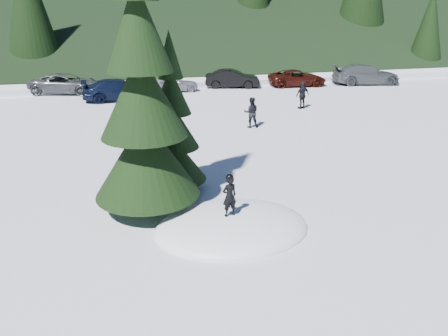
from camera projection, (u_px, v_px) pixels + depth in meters
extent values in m
plane|color=white|center=(232.00, 228.00, 12.59)|extent=(200.00, 200.00, 0.00)
ellipsoid|color=white|center=(232.00, 228.00, 12.59)|extent=(4.48, 3.52, 0.96)
cylinder|color=black|center=(148.00, 189.00, 13.47)|extent=(0.38, 0.38, 1.40)
cone|color=black|center=(146.00, 156.00, 13.09)|extent=(3.20, 3.20, 2.46)
cone|color=black|center=(142.00, 94.00, 12.43)|extent=(2.54, 2.54, 2.46)
cone|color=black|center=(138.00, 26.00, 11.77)|extent=(1.88, 1.88, 2.46)
cylinder|color=black|center=(175.00, 176.00, 15.04)|extent=(0.26, 0.26, 1.00)
cone|color=black|center=(174.00, 158.00, 14.81)|extent=(2.20, 2.20, 1.52)
cone|color=black|center=(172.00, 125.00, 14.40)|extent=(1.75, 1.75, 1.52)
cone|color=black|center=(171.00, 91.00, 13.99)|extent=(1.29, 1.29, 1.52)
cone|color=black|center=(169.00, 54.00, 13.59)|extent=(0.84, 0.84, 1.52)
imported|color=black|center=(229.00, 196.00, 12.09)|extent=(0.48, 0.37, 1.18)
imported|color=black|center=(251.00, 112.00, 22.57)|extent=(0.88, 0.75, 1.58)
imported|color=black|center=(302.00, 95.00, 26.61)|extent=(1.06, 0.69, 1.67)
imported|color=#47494E|center=(66.00, 84.00, 31.21)|extent=(5.48, 3.65, 1.40)
imported|color=black|center=(120.00, 90.00, 28.98)|extent=(4.90, 2.16, 1.40)
imported|color=gray|center=(173.00, 83.00, 31.73)|extent=(3.80, 1.94, 1.24)
imported|color=black|center=(232.00, 79.00, 33.41)|extent=(4.36, 2.40, 1.36)
imported|color=black|center=(297.00, 78.00, 34.07)|extent=(4.61, 2.36, 1.24)
imported|color=#4A4F52|center=(366.00, 75.00, 34.75)|extent=(5.57, 3.06, 1.53)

